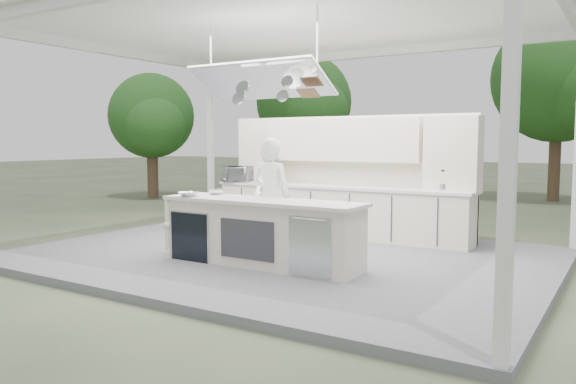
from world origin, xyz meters
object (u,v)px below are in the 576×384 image
Objects in this scene: back_counter at (338,211)px; sous_chef at (271,192)px; demo_island at (260,232)px; head_chef at (272,199)px.

sous_chef is at bearing -164.65° from back_counter.
sous_chef is (-1.45, 2.46, 0.32)m from demo_island.
sous_chef reaches higher than demo_island.
demo_island is at bearing -86.37° from back_counter.
demo_island is at bearing -46.07° from sous_chef.
back_counter is 2.44m from head_chef.
sous_chef is (-1.28, -0.35, 0.32)m from back_counter.
head_chef is 1.14× the size of sous_chef.
demo_island is at bearing 100.82° from head_chef.
demo_island and back_counter have the same top height.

